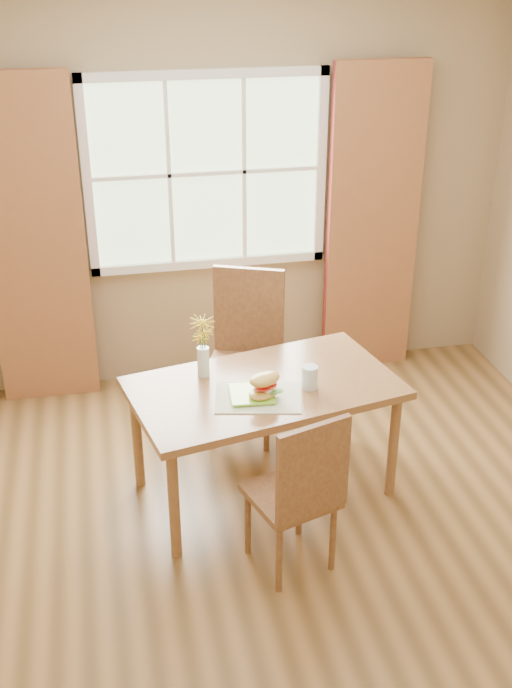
{
  "coord_description": "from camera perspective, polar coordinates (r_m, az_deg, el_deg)",
  "views": [
    {
      "loc": [
        -0.75,
        -3.35,
        2.89
      ],
      "look_at": [
        0.02,
        0.34,
        0.98
      ],
      "focal_mm": 42.0,
      "sensor_mm": 36.0,
      "label": 1
    }
  ],
  "objects": [
    {
      "name": "flower_vase",
      "position": [
        4.41,
        -3.81,
        0.2
      ],
      "size": [
        0.14,
        0.14,
        0.35
      ],
      "color": "silver",
      "rests_on": "dining_table"
    },
    {
      "name": "dining_table",
      "position": [
        4.45,
        0.59,
        -3.71
      ],
      "size": [
        1.58,
        1.09,
        0.7
      ],
      "rotation": [
        0.0,
        0.0,
        0.21
      ],
      "color": "brown",
      "rests_on": "room"
    },
    {
      "name": "chair_far",
      "position": [
        5.08,
        -0.71,
        -0.1
      ],
      "size": [
        0.58,
        0.58,
        1.08
      ],
      "rotation": [
        0.0,
        0.0,
        -0.39
      ],
      "color": "brown",
      "rests_on": "room"
    },
    {
      "name": "room",
      "position": [
        3.76,
        0.8,
        2.65
      ],
      "size": [
        4.24,
        3.84,
        2.74
      ],
      "color": "brown",
      "rests_on": "ground"
    },
    {
      "name": "curtain_right",
      "position": [
        5.75,
        8.26,
        8.43
      ],
      "size": [
        0.65,
        0.08,
        2.2
      ],
      "primitive_type": "cube",
      "color": "maroon",
      "rests_on": "room"
    },
    {
      "name": "water_glass",
      "position": [
        4.36,
        3.83,
        -2.41
      ],
      "size": [
        0.09,
        0.09,
        0.13
      ],
      "color": "silver",
      "rests_on": "dining_table"
    },
    {
      "name": "window",
      "position": [
        5.45,
        -3.52,
        12.02
      ],
      "size": [
        1.62,
        0.06,
        1.32
      ],
      "color": "#A7C091",
      "rests_on": "room"
    },
    {
      "name": "placemat",
      "position": [
        4.28,
        0.14,
        -3.81
      ],
      "size": [
        0.51,
        0.41,
        0.01
      ],
      "primitive_type": "cube",
      "rotation": [
        0.0,
        0.0,
        -0.2
      ],
      "color": "beige",
      "rests_on": "dining_table"
    },
    {
      "name": "croissant_sandwich",
      "position": [
        4.23,
        0.6,
        -2.96
      ],
      "size": [
        0.22,
        0.2,
        0.14
      ],
      "rotation": [
        0.0,
        0.0,
        0.49
      ],
      "color": "gold",
      "rests_on": "plate"
    },
    {
      "name": "plate",
      "position": [
        4.29,
        -0.29,
        -3.64
      ],
      "size": [
        0.25,
        0.25,
        0.01
      ],
      "primitive_type": "cube",
      "rotation": [
        0.0,
        0.0,
        -0.07
      ],
      "color": "#92DF37",
      "rests_on": "placemat"
    },
    {
      "name": "chair_near",
      "position": [
        3.95,
        3.11,
        -10.2
      ],
      "size": [
        0.49,
        0.49,
        0.93
      ],
      "rotation": [
        0.0,
        0.0,
        0.31
      ],
      "color": "brown",
      "rests_on": "room"
    },
    {
      "name": "curtain_left",
      "position": [
        5.45,
        -15.38,
        6.67
      ],
      "size": [
        0.65,
        0.08,
        2.2
      ],
      "primitive_type": "cube",
      "color": "maroon",
      "rests_on": "room"
    }
  ]
}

